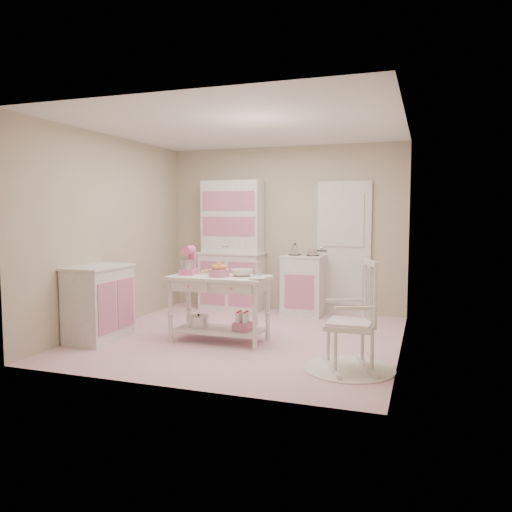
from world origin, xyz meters
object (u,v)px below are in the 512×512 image
(base_cabinet, at_px, (99,303))
(stand_mixer, at_px, (188,261))
(rocking_chair, at_px, (350,315))
(work_table, at_px, (219,309))
(hutch, at_px, (232,245))
(bread_basket, at_px, (219,273))
(stove, at_px, (304,285))

(base_cabinet, height_order, stand_mixer, stand_mixer)
(rocking_chair, bearing_deg, work_table, 137.95)
(hutch, xyz_separation_m, stand_mixer, (0.18, -1.90, -0.07))
(hutch, distance_m, bread_basket, 2.08)
(stove, height_order, stand_mixer, stand_mixer)
(rocking_chair, distance_m, bread_basket, 1.75)
(hutch, height_order, rocking_chair, hutch)
(stove, xyz_separation_m, bread_basket, (-0.58, -1.92, 0.39))
(work_table, bearing_deg, bread_basket, -68.20)
(base_cabinet, relative_size, work_table, 0.77)
(hutch, relative_size, stand_mixer, 6.12)
(base_cabinet, relative_size, stand_mixer, 2.71)
(hutch, relative_size, bread_basket, 8.32)
(rocking_chair, bearing_deg, stand_mixer, 141.16)
(base_cabinet, xyz_separation_m, rocking_chair, (3.08, -0.16, 0.09))
(stove, relative_size, rocking_chair, 0.84)
(bread_basket, bearing_deg, stove, 73.32)
(stove, bearing_deg, hutch, 177.61)
(hutch, height_order, base_cabinet, hutch)
(base_cabinet, bearing_deg, rocking_chair, -2.92)
(hutch, distance_m, rocking_chair, 3.42)
(hutch, distance_m, stand_mixer, 1.91)
(rocking_chair, xyz_separation_m, bread_basket, (-1.64, 0.54, 0.30))
(rocking_chair, bearing_deg, stove, 90.90)
(stand_mixer, bearing_deg, rocking_chair, -23.81)
(stove, relative_size, work_table, 0.77)
(hutch, distance_m, base_cabinet, 2.56)
(hutch, relative_size, rocking_chair, 1.89)
(hutch, bearing_deg, bread_basket, -72.42)
(hutch, xyz_separation_m, stove, (1.20, -0.05, -0.58))
(stove, height_order, work_table, stove)
(stove, xyz_separation_m, base_cabinet, (-2.02, -2.30, 0.00))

